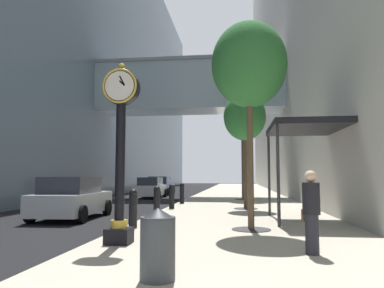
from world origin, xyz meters
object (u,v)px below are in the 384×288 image
street_tree_near (249,66)px  car_silver_mid (72,198)px  bollard_third (133,207)px  bollard_fifth (172,196)px  bollard_sixth (182,193)px  car_blue_far (160,186)px  street_clock (120,143)px  trash_bin (158,243)px  street_tree_mid_near (245,117)px  pedestrian_walking (311,210)px  street_tree_mid_far (242,119)px  bollard_fourth (157,200)px  car_white_near (151,188)px

street_tree_near → car_silver_mid: (-6.78, 3.01, -4.12)m
bollard_third → bollard_fifth: bearing=90.0°
bollard_sixth → car_blue_far: size_ratio=0.25×
street_clock → bollard_fifth: size_ratio=3.66×
bollard_third → bollard_sixth: size_ratio=1.00×
bollard_sixth → trash_bin: 14.97m
bollard_sixth → street_tree_mid_near: (3.45, -2.97, 3.69)m
bollard_third → pedestrian_walking: size_ratio=0.70×
bollard_fifth → street_tree_mid_far: street_tree_mid_far is taller
trash_bin → pedestrian_walking: (2.61, 2.11, 0.32)m
car_silver_mid → car_blue_far: bearing=91.3°
street_clock → street_tree_near: bearing=39.7°
bollard_third → bollard_fourth: 3.21m
car_white_near → bollard_fourth: bearing=-75.5°
pedestrian_walking → car_silver_mid: bearing=141.9°
street_clock → street_tree_near: size_ratio=0.68×
car_white_near → trash_bin: bearing=-76.2°
bollard_sixth → street_tree_mid_far: street_tree_mid_far is taller
car_blue_far → street_tree_near: bearing=-71.5°
bollard_third → car_silver_mid: size_ratio=0.27×
street_clock → bollard_fifth: (-0.40, 8.92, -1.68)m
street_clock → bollard_third: 3.04m
car_silver_mid → bollard_fourth: bearing=2.9°
bollard_fifth → trash_bin: size_ratio=1.08×
street_tree_near → car_silver_mid: street_tree_near is taller
street_tree_near → car_white_near: street_tree_near is taller
street_clock → pedestrian_walking: (4.10, -0.62, -1.42)m
street_tree_near → car_blue_far: 22.99m
street_clock → bollard_fifth: street_clock is taller
bollard_sixth → car_silver_mid: 7.39m
trash_bin → car_silver_mid: car_silver_mid is taller
street_clock → trash_bin: (1.49, -2.72, -1.74)m
bollard_fifth → street_tree_near: 8.37m
trash_bin → bollard_sixth: bearing=97.3°
street_tree_mid_far → car_white_near: size_ratio=1.62×
pedestrian_walking → bollard_sixth: bearing=109.5°
bollard_third → street_tree_mid_near: size_ratio=0.21×
bollard_third → car_silver_mid: (-3.34, 3.04, 0.05)m
trash_bin → car_blue_far: size_ratio=0.23×
street_tree_mid_near → trash_bin: size_ratio=5.21×
street_tree_mid_far → bollard_sixth: bearing=-133.3°
bollard_third → pedestrian_walking: pedestrian_walking is taller
bollard_fifth → street_tree_mid_far: bearing=63.3°
street_tree_near → pedestrian_walking: size_ratio=3.73×
street_tree_mid_far → car_silver_mid: 13.12m
bollard_sixth → car_white_near: bearing=116.7°
bollard_fourth → street_tree_mid_far: bearing=71.1°
bollard_third → bollard_fourth: (0.00, 3.21, 0.00)m
street_clock → car_silver_mid: bearing=124.0°
street_tree_near → car_silver_mid: 8.48m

